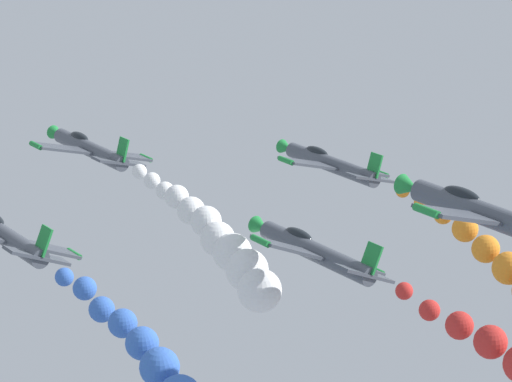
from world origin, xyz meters
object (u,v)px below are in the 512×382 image
(airplane_lead, at_px, (89,148))
(airplane_left_inner, at_px, (4,235))
(airplane_high_slot, at_px, (485,214))
(airplane_right_inner, at_px, (330,163))
(airplane_left_outer, at_px, (314,251))

(airplane_lead, height_order, airplane_left_inner, airplane_left_inner)
(airplane_high_slot, bearing_deg, airplane_lead, 89.74)
(airplane_left_inner, relative_size, airplane_high_slot, 1.00)
(airplane_lead, xyz_separation_m, airplane_high_slot, (-0.17, -37.72, 5.91))
(airplane_left_inner, height_order, airplane_right_inner, airplane_left_inner)
(airplane_left_inner, distance_m, airplane_right_inner, 25.37)
(airplane_lead, distance_m, airplane_right_inner, 17.40)
(airplane_lead, relative_size, airplane_left_inner, 1.00)
(airplane_lead, distance_m, airplane_left_outer, 24.82)
(airplane_lead, bearing_deg, airplane_high_slot, -90.26)
(airplane_lead, bearing_deg, airplane_right_inner, -43.81)
(airplane_left_inner, height_order, airplane_high_slot, airplane_high_slot)
(airplane_lead, distance_m, airplane_high_slot, 38.18)
(airplane_lead, relative_size, airplane_right_inner, 1.00)
(airplane_left_inner, height_order, airplane_left_outer, airplane_left_inner)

